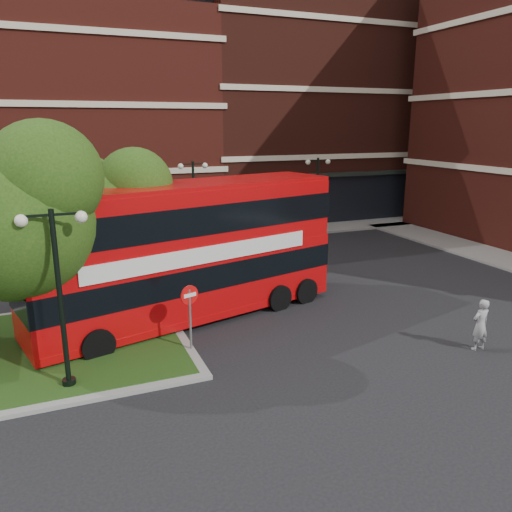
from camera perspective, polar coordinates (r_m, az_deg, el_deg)
name	(u,v)px	position (r m, az deg, el deg)	size (l,w,h in m)	color
ground	(257,358)	(15.85, 0.16, -11.54)	(120.00, 120.00, 0.00)	black
pavement_far	(155,242)	(30.92, -11.50, 1.53)	(44.00, 3.00, 0.12)	slate
terrace_far_left	(3,124)	(37.23, -26.91, 13.27)	(26.00, 12.00, 14.00)	maroon
terrace_far_right	(306,111)	(41.90, 5.69, 16.13)	(18.00, 12.00, 16.00)	#471911
tree_island_west	(9,206)	(15.92, -26.35, 5.18)	(5.40, 4.71, 7.21)	#2D2116
tree_island_east	(110,206)	(18.50, -16.33, 5.55)	(4.46, 3.90, 6.29)	#2D2116
lamp_island	(59,291)	(13.99, -21.55, -3.79)	(1.72, 0.36, 5.00)	black
lamp_far_left	(194,200)	(28.91, -7.11, 6.38)	(1.72, 0.36, 5.00)	black
lamp_far_right	(317,193)	(31.91, 6.99, 7.18)	(1.72, 0.36, 5.00)	black
bus	(187,243)	(18.14, -7.87, 1.51)	(11.87, 5.45, 4.42)	#B30709
woman	(480,325)	(17.57, 24.26, -7.17)	(0.62, 0.41, 1.70)	gray
car_silver	(71,246)	(28.36, -20.34, 1.03)	(1.67, 4.15, 1.42)	#B6B9BD
car_white	(257,232)	(30.54, 0.15, 2.75)	(1.32, 3.79, 1.25)	white
no_entry_sign	(190,305)	(15.74, -7.58, -5.57)	(0.60, 0.23, 2.23)	slate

